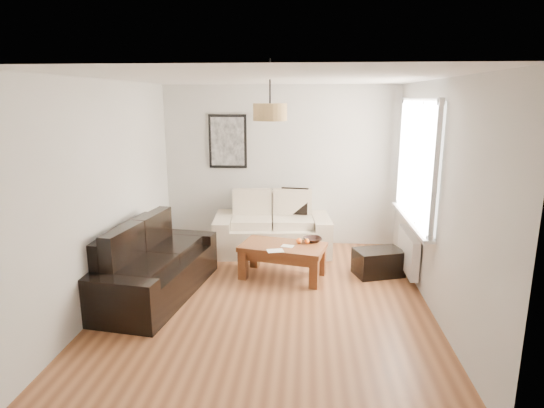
# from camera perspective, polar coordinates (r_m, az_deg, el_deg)

# --- Properties ---
(floor) EXTENTS (4.50, 4.50, 0.00)m
(floor) POSITION_cam_1_polar(r_m,az_deg,el_deg) (5.63, -0.49, -11.89)
(floor) COLOR brown
(floor) RESTS_ON ground
(ceiling) EXTENTS (3.80, 4.50, 0.00)m
(ceiling) POSITION_cam_1_polar(r_m,az_deg,el_deg) (5.10, -0.55, 15.60)
(ceiling) COLOR white
(ceiling) RESTS_ON floor
(wall_back) EXTENTS (3.80, 0.04, 2.60)m
(wall_back) POSITION_cam_1_polar(r_m,az_deg,el_deg) (7.42, 1.00, 4.81)
(wall_back) COLOR silver
(wall_back) RESTS_ON floor
(wall_front) EXTENTS (3.80, 0.04, 2.60)m
(wall_front) POSITION_cam_1_polar(r_m,az_deg,el_deg) (3.06, -4.23, -7.70)
(wall_front) COLOR silver
(wall_front) RESTS_ON floor
(wall_left) EXTENTS (0.04, 4.50, 2.60)m
(wall_left) POSITION_cam_1_polar(r_m,az_deg,el_deg) (5.70, -19.93, 1.41)
(wall_left) COLOR silver
(wall_left) RESTS_ON floor
(wall_right) EXTENTS (0.04, 4.50, 2.60)m
(wall_right) POSITION_cam_1_polar(r_m,az_deg,el_deg) (5.39, 20.04, 0.76)
(wall_right) COLOR silver
(wall_right) RESTS_ON floor
(window_bay) EXTENTS (0.14, 1.90, 1.60)m
(window_bay) POSITION_cam_1_polar(r_m,az_deg,el_deg) (6.09, 17.94, 5.15)
(window_bay) COLOR white
(window_bay) RESTS_ON wall_right
(radiator) EXTENTS (0.10, 0.90, 0.52)m
(radiator) POSITION_cam_1_polar(r_m,az_deg,el_deg) (6.36, 16.81, -5.77)
(radiator) COLOR white
(radiator) RESTS_ON wall_right
(poster) EXTENTS (0.62, 0.04, 0.87)m
(poster) POSITION_cam_1_polar(r_m,az_deg,el_deg) (7.44, -5.61, 7.87)
(poster) COLOR black
(poster) RESTS_ON wall_back
(pendant_shade) EXTENTS (0.40, 0.40, 0.20)m
(pendant_shade) POSITION_cam_1_polar(r_m,az_deg,el_deg) (5.40, -0.26, 11.54)
(pendant_shade) COLOR tan
(pendant_shade) RESTS_ON ceiling
(loveseat_cream) EXTENTS (1.88, 1.14, 0.90)m
(loveseat_cream) POSITION_cam_1_polar(r_m,az_deg,el_deg) (7.15, 0.03, -2.51)
(loveseat_cream) COLOR #BFB499
(loveseat_cream) RESTS_ON floor
(sofa_leather) EXTENTS (1.23, 2.08, 0.85)m
(sofa_leather) POSITION_cam_1_polar(r_m,az_deg,el_deg) (5.79, -14.83, -7.07)
(sofa_leather) COLOR black
(sofa_leather) RESTS_ON floor
(coffee_table) EXTENTS (1.23, 0.85, 0.46)m
(coffee_table) POSITION_cam_1_polar(r_m,az_deg,el_deg) (6.19, 1.36, -7.19)
(coffee_table) COLOR brown
(coffee_table) RESTS_ON floor
(ottoman) EXTENTS (0.73, 0.58, 0.36)m
(ottoman) POSITION_cam_1_polar(r_m,az_deg,el_deg) (6.44, 13.29, -7.19)
(ottoman) COLOR black
(ottoman) RESTS_ON floor
(cushion_left) EXTENTS (0.39, 0.19, 0.37)m
(cushion_left) POSITION_cam_1_polar(r_m,az_deg,el_deg) (7.32, -2.90, 0.24)
(cushion_left) COLOR black
(cushion_left) RESTS_ON loveseat_cream
(cushion_right) EXTENTS (0.44, 0.18, 0.43)m
(cushion_right) POSITION_cam_1_polar(r_m,az_deg,el_deg) (7.26, 2.90, 0.37)
(cushion_right) COLOR black
(cushion_right) RESTS_ON loveseat_cream
(fruit_bowl) EXTENTS (0.31, 0.31, 0.06)m
(fruit_bowl) POSITION_cam_1_polar(r_m,az_deg,el_deg) (6.25, 5.13, -4.51)
(fruit_bowl) COLOR black
(fruit_bowl) RESTS_ON coffee_table
(orange_a) EXTENTS (0.07, 0.07, 0.06)m
(orange_a) POSITION_cam_1_polar(r_m,az_deg,el_deg) (6.14, 4.48, -4.75)
(orange_a) COLOR orange
(orange_a) RESTS_ON fruit_bowl
(orange_b) EXTENTS (0.07, 0.07, 0.06)m
(orange_b) POSITION_cam_1_polar(r_m,az_deg,el_deg) (6.17, 4.44, -4.64)
(orange_b) COLOR orange
(orange_b) RESTS_ON fruit_bowl
(orange_c) EXTENTS (0.09, 0.09, 0.08)m
(orange_c) POSITION_cam_1_polar(r_m,az_deg,el_deg) (6.16, 3.42, -4.66)
(orange_c) COLOR #E55813
(orange_c) RESTS_ON fruit_bowl
(papers) EXTENTS (0.24, 0.20, 0.01)m
(papers) POSITION_cam_1_polar(r_m,az_deg,el_deg) (5.88, 0.42, -5.92)
(papers) COLOR white
(papers) RESTS_ON coffee_table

